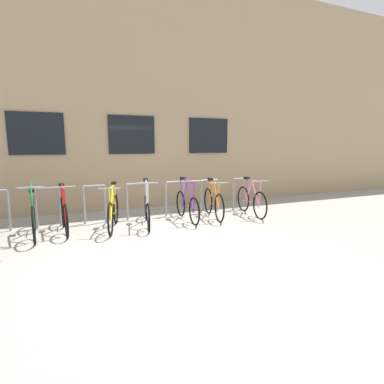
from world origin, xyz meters
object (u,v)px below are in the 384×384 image
(bicycle_red, at_px, (64,214))
(bicycle_purple, at_px, (187,205))
(bicycle_orange, at_px, (213,202))
(bicycle_pink, at_px, (251,200))
(bicycle_yellow, at_px, (113,212))
(bicycle_green, at_px, (33,217))
(bicycle_silver, at_px, (147,209))

(bicycle_red, height_order, bicycle_purple, bicycle_purple)
(bicycle_red, height_order, bicycle_orange, bicycle_red)
(bicycle_orange, relative_size, bicycle_pink, 0.99)
(bicycle_yellow, bearing_deg, bicycle_pink, 0.24)
(bicycle_yellow, bearing_deg, bicycle_green, 177.66)
(bicycle_green, distance_m, bicycle_red, 0.59)
(bicycle_yellow, bearing_deg, bicycle_orange, 3.35)
(bicycle_orange, bearing_deg, bicycle_yellow, -176.65)
(bicycle_purple, distance_m, bicycle_orange, 0.73)
(bicycle_green, height_order, bicycle_purple, bicycle_green)
(bicycle_yellow, relative_size, bicycle_orange, 1.00)
(bicycle_silver, distance_m, bicycle_orange, 1.76)
(bicycle_purple, xyz_separation_m, bicycle_pink, (1.78, -0.13, 0.00))
(bicycle_yellow, height_order, bicycle_green, bicycle_green)
(bicycle_purple, relative_size, bicycle_orange, 1.02)
(bicycle_orange, distance_m, bicycle_pink, 1.06)
(bicycle_pink, bearing_deg, bicycle_yellow, -179.76)
(bicycle_green, relative_size, bicycle_orange, 1.07)
(bicycle_silver, bearing_deg, bicycle_orange, 3.31)
(bicycle_green, distance_m, bicycle_silver, 2.34)
(bicycle_yellow, xyz_separation_m, bicycle_pink, (3.58, 0.01, -0.01))
(bicycle_silver, relative_size, bicycle_pink, 1.02)
(bicycle_yellow, bearing_deg, bicycle_silver, 3.42)
(bicycle_yellow, xyz_separation_m, bicycle_green, (-1.57, 0.06, 0.01))
(bicycle_green, xyz_separation_m, bicycle_orange, (4.10, 0.08, -0.01))
(bicycle_silver, bearing_deg, bicycle_red, 174.66)
(bicycle_silver, distance_m, bicycle_pink, 2.81)
(bicycle_purple, bearing_deg, bicycle_pink, -4.11)
(bicycle_green, xyz_separation_m, bicycle_red, (0.57, 0.15, -0.01))
(bicycle_yellow, distance_m, bicycle_purple, 1.81)
(bicycle_red, relative_size, bicycle_pink, 0.99)
(bicycle_red, bearing_deg, bicycle_orange, -1.03)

